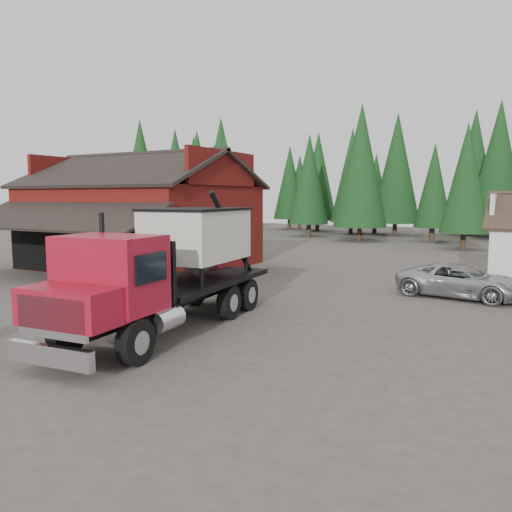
% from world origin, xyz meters
% --- Properties ---
extents(ground, '(120.00, 120.00, 0.00)m').
position_xyz_m(ground, '(0.00, 0.00, 0.00)').
color(ground, '#4B413B').
rests_on(ground, ground).
extents(red_barn, '(12.80, 13.63, 7.18)m').
position_xyz_m(red_barn, '(-11.00, 9.90, 2.69)').
color(red_barn, '#601510').
rests_on(red_barn, ground).
extents(conifer_backdrop, '(76.00, 16.00, 16.00)m').
position_xyz_m(conifer_backdrop, '(0.00, 42.00, 0.00)').
color(conifer_backdrop, black).
rests_on(conifer_backdrop, ground).
extents(near_pine_a, '(4.40, 4.40, 11.40)m').
position_xyz_m(near_pine_a, '(-22.00, 28.00, 6.39)').
color(near_pine_a, '#382619').
rests_on(near_pine_a, ground).
extents(near_pine_b, '(3.96, 3.96, 10.40)m').
position_xyz_m(near_pine_b, '(6.00, 30.00, 5.89)').
color(near_pine_b, '#382619').
rests_on(near_pine_b, ground).
extents(near_pine_d, '(5.28, 5.28, 13.40)m').
position_xyz_m(near_pine_d, '(-4.00, 34.00, 7.39)').
color(near_pine_d, '#382619').
rests_on(near_pine_d, ground).
extents(feed_truck, '(3.58, 10.35, 4.60)m').
position_xyz_m(feed_truck, '(0.16, -1.64, 2.15)').
color(feed_truck, black).
rests_on(feed_truck, ground).
extents(silver_car, '(5.55, 3.17, 1.46)m').
position_xyz_m(silver_car, '(8.03, 8.47, 0.73)').
color(silver_car, '#AAADB2').
rests_on(silver_car, ground).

